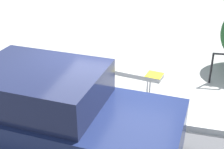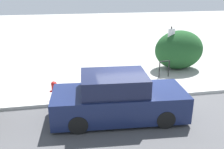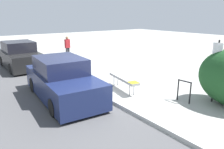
{
  "view_description": "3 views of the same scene",
  "coord_description": "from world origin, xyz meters",
  "px_view_note": "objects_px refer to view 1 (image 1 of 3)",
  "views": [
    {
      "loc": [
        1.39,
        -5.32,
        3.71
      ],
      "look_at": [
        -0.17,
        0.51,
        0.73
      ],
      "focal_mm": 50.0,
      "sensor_mm": 36.0,
      "label": 1
    },
    {
      "loc": [
        -2.38,
        -8.63,
        4.32
      ],
      "look_at": [
        -0.7,
        0.36,
        0.97
      ],
      "focal_mm": 40.0,
      "sensor_mm": 36.0,
      "label": 2
    },
    {
      "loc": [
        6.8,
        -4.43,
        3.15
      ],
      "look_at": [
        0.29,
        0.29,
        0.93
      ],
      "focal_mm": 35.0,
      "sensor_mm": 36.0,
      "label": 3
    }
  ],
  "objects_px": {
    "bike_rack": "(222,65)",
    "fire_hydrant": "(2,73)",
    "bench": "(122,71)",
    "parked_car_near": "(49,117)"
  },
  "relations": [
    {
      "from": "bike_rack",
      "to": "fire_hydrant",
      "type": "relative_size",
      "value": 1.08
    },
    {
      "from": "bench",
      "to": "bike_rack",
      "type": "relative_size",
      "value": 2.44
    },
    {
      "from": "bike_rack",
      "to": "bench",
      "type": "bearing_deg",
      "value": -157.04
    },
    {
      "from": "bike_rack",
      "to": "parked_car_near",
      "type": "xyz_separation_m",
      "value": [
        -3.02,
        -3.45,
        0.2
      ]
    },
    {
      "from": "bench",
      "to": "fire_hydrant",
      "type": "xyz_separation_m",
      "value": [
        -2.85,
        -0.63,
        -0.11
      ]
    },
    {
      "from": "bench",
      "to": "bike_rack",
      "type": "distance_m",
      "value": 2.53
    },
    {
      "from": "bike_rack",
      "to": "parked_car_near",
      "type": "bearing_deg",
      "value": -131.18
    },
    {
      "from": "fire_hydrant",
      "to": "parked_car_near",
      "type": "distance_m",
      "value": 2.84
    },
    {
      "from": "bike_rack",
      "to": "fire_hydrant",
      "type": "height_order",
      "value": "bike_rack"
    },
    {
      "from": "bench",
      "to": "parked_car_near",
      "type": "bearing_deg",
      "value": -96.11
    }
  ]
}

